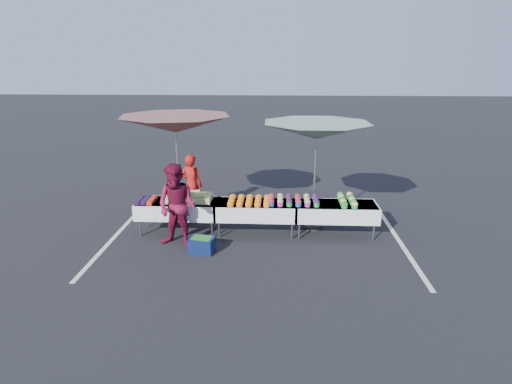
{
  "coord_description": "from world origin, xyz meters",
  "views": [
    {
      "loc": [
        0.45,
        -9.17,
        3.85
      ],
      "look_at": [
        0.0,
        0.0,
        1.0
      ],
      "focal_mm": 30.0,
      "sensor_mm": 36.0,
      "label": 1
    }
  ],
  "objects_px": {
    "table_center": "(256,209)",
    "umbrella_right": "(317,132)",
    "table_right": "(335,211)",
    "table_left": "(178,208)",
    "vendor": "(192,185)",
    "storage_bin": "(202,245)",
    "customer": "(177,206)",
    "umbrella_left": "(175,125)"
  },
  "relations": [
    {
      "from": "umbrella_left",
      "to": "table_right",
      "type": "bearing_deg",
      "value": -8.74
    },
    {
      "from": "table_center",
      "to": "customer",
      "type": "height_order",
      "value": "customer"
    },
    {
      "from": "umbrella_right",
      "to": "customer",
      "type": "bearing_deg",
      "value": -158.21
    },
    {
      "from": "table_left",
      "to": "table_right",
      "type": "height_order",
      "value": "same"
    },
    {
      "from": "table_center",
      "to": "umbrella_right",
      "type": "distance_m",
      "value": 2.22
    },
    {
      "from": "umbrella_right",
      "to": "storage_bin",
      "type": "bearing_deg",
      "value": -148.51
    },
    {
      "from": "storage_bin",
      "to": "umbrella_left",
      "type": "bearing_deg",
      "value": 126.84
    },
    {
      "from": "table_right",
      "to": "umbrella_left",
      "type": "bearing_deg",
      "value": 171.26
    },
    {
      "from": "table_left",
      "to": "umbrella_left",
      "type": "distance_m",
      "value": 1.92
    },
    {
      "from": "customer",
      "to": "umbrella_right",
      "type": "bearing_deg",
      "value": 39.51
    },
    {
      "from": "umbrella_right",
      "to": "table_center",
      "type": "bearing_deg",
      "value": -163.34
    },
    {
      "from": "table_left",
      "to": "vendor",
      "type": "distance_m",
      "value": 1.22
    },
    {
      "from": "table_right",
      "to": "table_center",
      "type": "bearing_deg",
      "value": 180.0
    },
    {
      "from": "table_center",
      "to": "umbrella_right",
      "type": "relative_size",
      "value": 0.57
    },
    {
      "from": "table_left",
      "to": "customer",
      "type": "bearing_deg",
      "value": -77.52
    },
    {
      "from": "vendor",
      "to": "umbrella_left",
      "type": "distance_m",
      "value": 1.75
    },
    {
      "from": "umbrella_right",
      "to": "table_right",
      "type": "bearing_deg",
      "value": -40.8
    },
    {
      "from": "table_center",
      "to": "vendor",
      "type": "xyz_separation_m",
      "value": [
        -1.71,
        1.2,
        0.21
      ]
    },
    {
      "from": "table_left",
      "to": "table_right",
      "type": "xyz_separation_m",
      "value": [
        3.6,
        0.0,
        0.0
      ]
    },
    {
      "from": "table_left",
      "to": "storage_bin",
      "type": "height_order",
      "value": "table_left"
    },
    {
      "from": "table_left",
      "to": "umbrella_left",
      "type": "bearing_deg",
      "value": 98.65
    },
    {
      "from": "table_right",
      "to": "storage_bin",
      "type": "distance_m",
      "value": 3.1
    },
    {
      "from": "umbrella_left",
      "to": "table_left",
      "type": "bearing_deg",
      "value": -81.35
    },
    {
      "from": "table_center",
      "to": "umbrella_right",
      "type": "xyz_separation_m",
      "value": [
        1.34,
        0.4,
        1.73
      ]
    },
    {
      "from": "table_right",
      "to": "customer",
      "type": "bearing_deg",
      "value": -167.1
    },
    {
      "from": "table_left",
      "to": "umbrella_left",
      "type": "relative_size",
      "value": 0.61
    },
    {
      "from": "umbrella_left",
      "to": "umbrella_right",
      "type": "relative_size",
      "value": 0.92
    },
    {
      "from": "table_left",
      "to": "table_center",
      "type": "bearing_deg",
      "value": 0.0
    },
    {
      "from": "table_left",
      "to": "vendor",
      "type": "bearing_deg",
      "value": 85.57
    },
    {
      "from": "vendor",
      "to": "umbrella_right",
      "type": "xyz_separation_m",
      "value": [
        3.04,
        -0.8,
        1.51
      ]
    },
    {
      "from": "table_center",
      "to": "vendor",
      "type": "relative_size",
      "value": 1.17
    },
    {
      "from": "table_left",
      "to": "vendor",
      "type": "relative_size",
      "value": 1.17
    },
    {
      "from": "table_right",
      "to": "storage_bin",
      "type": "bearing_deg",
      "value": -159.46
    },
    {
      "from": "table_right",
      "to": "umbrella_left",
      "type": "relative_size",
      "value": 0.61
    },
    {
      "from": "table_right",
      "to": "umbrella_right",
      "type": "xyz_separation_m",
      "value": [
        -0.46,
        0.4,
        1.73
      ]
    },
    {
      "from": "umbrella_left",
      "to": "umbrella_right",
      "type": "xyz_separation_m",
      "value": [
        3.22,
        -0.17,
        -0.1
      ]
    },
    {
      "from": "table_right",
      "to": "umbrella_right",
      "type": "relative_size",
      "value": 0.57
    },
    {
      "from": "table_right",
      "to": "table_left",
      "type": "bearing_deg",
      "value": 180.0
    },
    {
      "from": "vendor",
      "to": "umbrella_right",
      "type": "bearing_deg",
      "value": -177.38
    },
    {
      "from": "umbrella_left",
      "to": "table_center",
      "type": "bearing_deg",
      "value": -16.72
    },
    {
      "from": "table_center",
      "to": "vendor",
      "type": "distance_m",
      "value": 2.1
    },
    {
      "from": "table_center",
      "to": "table_right",
      "type": "relative_size",
      "value": 1.0
    }
  ]
}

